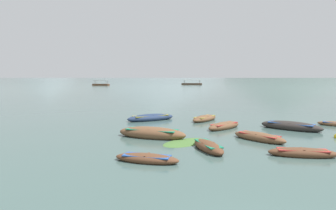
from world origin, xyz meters
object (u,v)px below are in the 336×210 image
(rowboat_3, at_px, (152,133))
(rowboat_10, at_px, (208,147))
(ferry_0, at_px, (101,84))
(ferry_1, at_px, (192,84))
(rowboat_6, at_px, (303,153))
(rowboat_9, at_px, (205,118))
(rowboat_8, at_px, (259,137))
(rowboat_4, at_px, (151,118))
(rowboat_1, at_px, (224,126))
(rowboat_2, at_px, (291,126))
(rowboat_5, at_px, (147,159))

(rowboat_3, relative_size, rowboat_10, 1.48)
(rowboat_3, distance_m, rowboat_10, 4.49)
(rowboat_10, xyz_separation_m, ferry_0, (-34.36, 112.41, 0.27))
(ferry_0, bearing_deg, ferry_1, 19.03)
(rowboat_6, bearing_deg, rowboat_9, 107.42)
(rowboat_8, xyz_separation_m, rowboat_10, (-3.38, -2.42, -0.01))
(rowboat_4, relative_size, rowboat_8, 1.38)
(ferry_1, bearing_deg, ferry_0, -160.97)
(rowboat_1, height_order, ferry_1, ferry_1)
(rowboat_3, relative_size, rowboat_9, 1.34)
(rowboat_1, bearing_deg, rowboat_3, -147.22)
(rowboat_2, xyz_separation_m, rowboat_8, (-3.42, -3.77, -0.04))
(rowboat_4, height_order, rowboat_5, rowboat_4)
(rowboat_2, height_order, ferry_0, ferry_0)
(rowboat_2, relative_size, rowboat_5, 1.36)
(rowboat_9, height_order, ferry_1, ferry_1)
(rowboat_5, distance_m, rowboat_8, 7.93)
(rowboat_5, relative_size, rowboat_9, 0.89)
(rowboat_2, distance_m, ferry_1, 120.34)
(rowboat_10, bearing_deg, rowboat_1, 73.34)
(rowboat_8, bearing_deg, rowboat_10, -144.35)
(rowboat_4, height_order, rowboat_6, rowboat_4)
(rowboat_8, bearing_deg, rowboat_4, 132.08)
(rowboat_4, distance_m, rowboat_9, 4.79)
(rowboat_8, distance_m, ferry_0, 116.28)
(rowboat_1, distance_m, ferry_1, 120.18)
(rowboat_8, relative_size, rowboat_10, 1.03)
(rowboat_5, relative_size, ferry_0, 0.43)
(rowboat_5, xyz_separation_m, rowboat_8, (6.43, 4.64, 0.04))
(rowboat_1, relative_size, rowboat_9, 0.92)
(rowboat_1, distance_m, rowboat_8, 4.27)
(rowboat_3, distance_m, rowboat_6, 8.80)
(rowboat_1, bearing_deg, ferry_0, 108.90)
(rowboat_2, relative_size, ferry_1, 0.42)
(rowboat_5, xyz_separation_m, rowboat_10, (3.05, 2.22, 0.03))
(rowboat_10, height_order, ferry_0, ferry_0)
(rowboat_6, bearing_deg, rowboat_4, 125.79)
(rowboat_4, height_order, rowboat_10, rowboat_4)
(rowboat_10, bearing_deg, ferry_1, 87.02)
(rowboat_9, bearing_deg, rowboat_10, -94.79)
(rowboat_2, xyz_separation_m, rowboat_4, (-10.71, 4.31, -0.02))
(ferry_1, bearing_deg, rowboat_4, -95.18)
(rowboat_2, relative_size, ferry_0, 0.58)
(rowboat_1, relative_size, rowboat_6, 0.97)
(rowboat_3, bearing_deg, rowboat_10, -43.79)
(rowboat_3, relative_size, rowboat_4, 1.04)
(rowboat_2, distance_m, rowboat_10, 9.19)
(ferry_1, bearing_deg, rowboat_6, -90.95)
(rowboat_2, distance_m, ferry_0, 113.91)
(rowboat_1, xyz_separation_m, rowboat_9, (-1.06, 3.90, -0.00))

